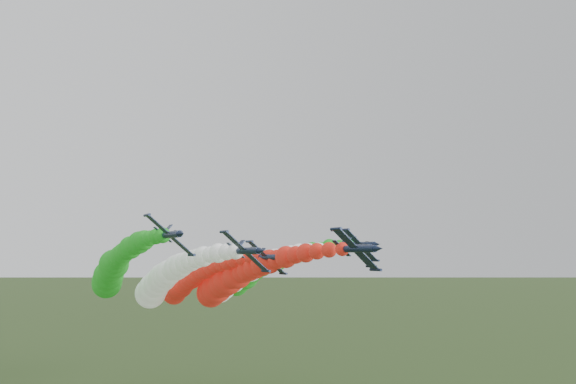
% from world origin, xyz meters
% --- Properties ---
extents(jet_lead, '(14.94, 80.84, 17.69)m').
position_xyz_m(jet_lead, '(5.57, 35.71, 33.98)').
color(jet_lead, '#111B34').
rests_on(jet_lead, ground).
extents(jet_inner_left, '(15.24, 81.14, 17.99)m').
position_xyz_m(jet_inner_left, '(-6.96, 46.84, 33.77)').
color(jet_inner_left, '#111B34').
rests_on(jet_inner_left, ground).
extents(jet_inner_right, '(14.99, 80.89, 17.73)m').
position_xyz_m(jet_inner_right, '(11.64, 43.64, 34.40)').
color(jet_inner_right, '#111B34').
rests_on(jet_inner_right, ground).
extents(jet_outer_left, '(15.03, 80.93, 17.78)m').
position_xyz_m(jet_outer_left, '(-17.18, 52.46, 36.23)').
color(jet_outer_left, '#111B34').
rests_on(jet_outer_left, ground).
extents(jet_outer_right, '(15.08, 80.98, 17.83)m').
position_xyz_m(jet_outer_right, '(23.12, 57.37, 34.99)').
color(jet_outer_right, '#111B34').
rests_on(jet_outer_right, ground).
extents(jet_trail, '(14.85, 80.75, 17.60)m').
position_xyz_m(jet_trail, '(4.69, 60.50, 33.02)').
color(jet_trail, '#111B34').
rests_on(jet_trail, ground).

